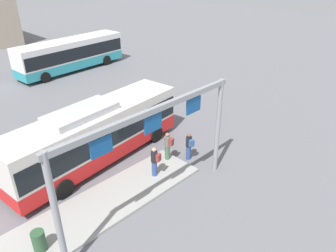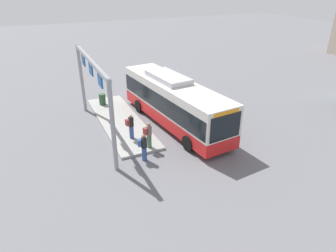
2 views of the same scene
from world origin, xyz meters
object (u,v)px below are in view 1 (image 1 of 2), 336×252
person_waiting_near (168,145)px  person_waiting_mid (155,161)px  bus_main (96,132)px  trash_bin (39,241)px  person_boarding (189,146)px  bus_background_left (71,53)px

person_waiting_near → person_waiting_mid: bearing=96.3°
person_waiting_mid → bus_main: bearing=2.3°
bus_main → trash_bin: 6.76m
person_boarding → person_waiting_mid: 2.58m
bus_background_left → person_waiting_mid: (-6.62, -19.25, -0.73)m
bus_background_left → person_waiting_near: 19.33m
bus_main → person_waiting_mid: bus_main is taller
bus_background_left → person_boarding: bearing=74.3°
person_waiting_near → trash_bin: 8.13m
person_boarding → trash_bin: person_boarding is taller
bus_background_left → person_waiting_near: bus_background_left is taller
person_waiting_mid → trash_bin: size_ratio=1.86×
person_waiting_mid → person_waiting_near: bearing=-83.5°
bus_main → person_boarding: bearing=-51.1°
trash_bin → person_boarding: bearing=1.5°
bus_main → trash_bin: size_ratio=12.29×
bus_main → person_boarding: 5.23m
person_waiting_mid → bus_background_left: bearing=-33.5°
person_boarding → trash_bin: 9.07m
person_waiting_mid → trash_bin: bearing=78.3°
bus_background_left → bus_main: bearing=60.0°
bus_main → person_waiting_near: bearing=-54.1°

